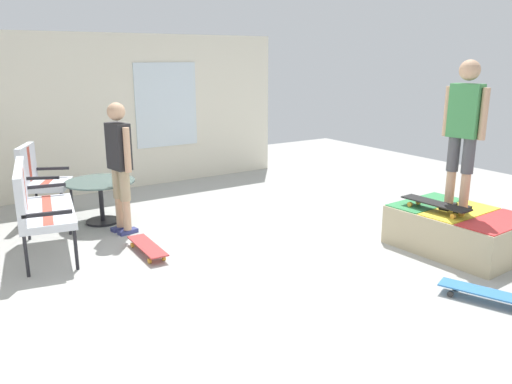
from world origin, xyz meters
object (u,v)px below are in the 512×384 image
(patio_bench, at_px, (35,202))
(skateboard_on_ramp, at_px, (435,204))
(patio_table, at_px, (101,193))
(person_skater, at_px, (464,125))
(skateboard_by_bench, at_px, (147,247))
(person_watching, at_px, (119,159))
(skate_ramp, at_px, (460,230))
(skateboard_spare, at_px, (485,293))
(patio_chair_near_house, at_px, (37,175))

(patio_bench, bearing_deg, skateboard_on_ramp, -121.24)
(patio_table, xyz_separation_m, person_skater, (-3.16, -3.09, 1.02))
(skateboard_by_bench, xyz_separation_m, skateboard_on_ramp, (-1.67, -2.77, 0.46))
(person_watching, bearing_deg, patio_table, 11.75)
(skate_ramp, distance_m, person_watching, 4.10)
(person_watching, xyz_separation_m, skateboard_on_ramp, (-2.53, -2.74, -0.39))
(skateboard_by_bench, bearing_deg, skateboard_on_ramp, -121.13)
(person_skater, height_order, skateboard_on_ramp, person_skater)
(person_watching, xyz_separation_m, person_skater, (-2.63, -2.98, 0.49))
(patio_bench, height_order, skateboard_spare, patio_bench)
(patio_chair_near_house, bearing_deg, skateboard_on_ramp, -136.22)
(skate_ramp, relative_size, person_skater, 1.02)
(skate_ramp, xyz_separation_m, skateboard_on_ramp, (0.15, 0.28, 0.32))
(patio_table, relative_size, person_skater, 0.54)
(person_skater, bearing_deg, person_watching, 48.58)
(patio_bench, xyz_separation_m, skateboard_spare, (-3.39, -3.13, -0.53))
(patio_chair_near_house, height_order, skateboard_by_bench, patio_chair_near_house)
(person_watching, relative_size, skateboard_on_ramp, 2.00)
(patio_bench, distance_m, skateboard_spare, 4.65)
(skate_ramp, distance_m, patio_table, 4.49)
(patio_chair_near_house, distance_m, patio_table, 0.90)
(patio_table, height_order, person_watching, person_watching)
(patio_bench, distance_m, patio_table, 1.23)
(patio_chair_near_house, bearing_deg, person_skater, -135.06)
(patio_chair_near_house, xyz_separation_m, person_skater, (-3.75, -3.74, 0.81))
(person_skater, bearing_deg, skateboard_spare, 138.64)
(patio_table, bearing_deg, skateboard_spare, -152.19)
(patio_bench, distance_m, skateboard_by_bench, 1.30)
(patio_table, distance_m, skateboard_on_ramp, 4.19)
(person_skater, distance_m, skateboard_by_bench, 3.74)
(patio_bench, distance_m, patio_chair_near_house, 1.39)
(patio_bench, relative_size, patio_table, 1.48)
(person_watching, relative_size, skateboard_spare, 1.98)
(person_watching, xyz_separation_m, skateboard_spare, (-3.63, -2.09, -0.85))
(patio_chair_near_house, height_order, person_skater, person_skater)
(skate_ramp, relative_size, patio_table, 1.87)
(patio_chair_near_house, xyz_separation_m, person_watching, (-1.12, -0.76, 0.32))
(patio_bench, xyz_separation_m, person_watching, (0.24, -1.04, 0.32))
(skate_ramp, distance_m, skateboard_on_ramp, 0.45)
(skateboard_spare, height_order, skateboard_on_ramp, skateboard_on_ramp)
(skate_ramp, bearing_deg, patio_table, 44.25)
(skate_ramp, xyz_separation_m, skateboard_by_bench, (1.82, 3.05, -0.15))
(skateboard_by_bench, bearing_deg, skateboard_spare, -142.62)
(patio_table, relative_size, skateboard_on_ramp, 1.11)
(skateboard_spare, distance_m, skateboard_on_ramp, 1.36)
(patio_chair_near_house, xyz_separation_m, skateboard_on_ramp, (-3.65, -3.50, -0.06))
(skate_ramp, height_order, skateboard_on_ramp, skateboard_on_ramp)
(skateboard_by_bench, bearing_deg, person_watching, -2.13)
(skate_ramp, bearing_deg, patio_bench, 59.00)
(patio_table, distance_m, skateboard_by_bench, 1.43)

